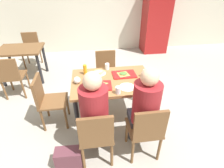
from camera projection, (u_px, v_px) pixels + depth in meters
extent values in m
cube|color=#9E998E|center=(112.00, 117.00, 2.98)|extent=(10.00, 10.00, 0.02)
cube|color=beige|center=(96.00, 2.00, 4.92)|extent=(10.00, 0.10, 2.80)
cube|color=olive|center=(112.00, 81.00, 2.61)|extent=(1.19, 0.84, 0.04)
cylinder|color=black|center=(78.00, 119.00, 2.43)|extent=(0.06, 0.06, 0.68)
cylinder|color=black|center=(152.00, 112.00, 2.56)|extent=(0.06, 0.06, 0.68)
cylinder|color=black|center=(79.00, 91.00, 3.04)|extent=(0.06, 0.06, 0.68)
cylinder|color=black|center=(139.00, 86.00, 3.16)|extent=(0.06, 0.06, 0.68)
cube|color=brown|center=(96.00, 133.00, 2.12)|extent=(0.40, 0.40, 0.03)
cube|color=brown|center=(96.00, 132.00, 1.85)|extent=(0.38, 0.04, 0.40)
cylinder|color=brown|center=(83.00, 136.00, 2.36)|extent=(0.04, 0.04, 0.40)
cylinder|color=brown|center=(108.00, 133.00, 2.40)|extent=(0.04, 0.04, 0.40)
cylinder|color=brown|center=(83.00, 158.00, 2.07)|extent=(0.04, 0.04, 0.40)
cylinder|color=brown|center=(112.00, 155.00, 2.11)|extent=(0.04, 0.04, 0.40)
cube|color=brown|center=(144.00, 128.00, 2.19)|extent=(0.40, 0.40, 0.03)
cube|color=brown|center=(150.00, 126.00, 1.92)|extent=(0.38, 0.04, 0.40)
cylinder|color=brown|center=(127.00, 131.00, 2.43)|extent=(0.04, 0.04, 0.40)
cylinder|color=brown|center=(150.00, 129.00, 2.47)|extent=(0.04, 0.04, 0.40)
cylinder|color=brown|center=(133.00, 152.00, 2.14)|extent=(0.04, 0.04, 0.40)
cylinder|color=brown|center=(159.00, 149.00, 2.18)|extent=(0.04, 0.04, 0.40)
cube|color=brown|center=(107.00, 75.00, 3.36)|extent=(0.40, 0.40, 0.03)
cube|color=brown|center=(106.00, 60.00, 3.40)|extent=(0.38, 0.04, 0.40)
cylinder|color=brown|center=(117.00, 88.00, 3.35)|extent=(0.04, 0.04, 0.40)
cylinder|color=brown|center=(99.00, 89.00, 3.31)|extent=(0.04, 0.04, 0.40)
cylinder|color=brown|center=(114.00, 79.00, 3.64)|extent=(0.04, 0.04, 0.40)
cylinder|color=brown|center=(98.00, 80.00, 3.60)|extent=(0.04, 0.04, 0.40)
cube|color=brown|center=(54.00, 101.00, 2.65)|extent=(0.40, 0.40, 0.03)
cube|color=brown|center=(38.00, 90.00, 2.52)|extent=(0.04, 0.38, 0.40)
cylinder|color=brown|center=(68.00, 105.00, 2.93)|extent=(0.04, 0.04, 0.40)
cylinder|color=brown|center=(66.00, 119.00, 2.64)|extent=(0.04, 0.04, 0.40)
cylinder|color=brown|center=(47.00, 106.00, 2.89)|extent=(0.04, 0.04, 0.40)
cylinder|color=brown|center=(43.00, 121.00, 2.60)|extent=(0.04, 0.04, 0.40)
cylinder|color=#383842|center=(90.00, 131.00, 2.41)|extent=(0.10, 0.10, 0.43)
cylinder|color=#383842|center=(101.00, 130.00, 2.43)|extent=(0.10, 0.10, 0.43)
cube|color=#383842|center=(95.00, 122.00, 2.19)|extent=(0.32, 0.28, 0.10)
cylinder|color=maroon|center=(94.00, 108.00, 1.94)|extent=(0.32, 0.32, 0.52)
sphere|color=#DBAD89|center=(92.00, 81.00, 1.75)|extent=(0.20, 0.20, 0.20)
cylinder|color=#383842|center=(132.00, 127.00, 2.48)|extent=(0.10, 0.10, 0.43)
cylinder|color=#383842|center=(143.00, 126.00, 2.50)|extent=(0.10, 0.10, 0.43)
cube|color=#383842|center=(141.00, 117.00, 2.26)|extent=(0.32, 0.28, 0.10)
cylinder|color=maroon|center=(146.00, 103.00, 2.01)|extent=(0.32, 0.32, 0.52)
sphere|color=#DBAD89|center=(150.00, 77.00, 1.82)|extent=(0.20, 0.20, 0.20)
cube|color=red|center=(99.00, 86.00, 2.44)|extent=(0.37, 0.28, 0.02)
cube|color=red|center=(124.00, 74.00, 2.72)|extent=(0.37, 0.27, 0.02)
cylinder|color=white|center=(99.00, 73.00, 2.77)|extent=(0.22, 0.22, 0.01)
cylinder|color=white|center=(127.00, 87.00, 2.42)|extent=(0.22, 0.22, 0.01)
pyramid|color=#C68C47|center=(97.00, 84.00, 2.46)|extent=(0.25, 0.17, 0.01)
ellipsoid|color=#D8C67F|center=(97.00, 83.00, 2.45)|extent=(0.17, 0.12, 0.01)
pyramid|color=#C68C47|center=(123.00, 74.00, 2.71)|extent=(0.23, 0.23, 0.01)
ellipsoid|color=#4C7233|center=(123.00, 73.00, 2.70)|extent=(0.16, 0.16, 0.01)
pyramid|color=#DBAD60|center=(98.00, 72.00, 2.77)|extent=(0.24, 0.22, 0.01)
ellipsoid|color=#D8C67F|center=(98.00, 72.00, 2.77)|extent=(0.17, 0.15, 0.01)
cylinder|color=white|center=(107.00, 66.00, 2.86)|extent=(0.07, 0.07, 0.10)
cylinder|color=white|center=(118.00, 90.00, 2.27)|extent=(0.07, 0.07, 0.10)
cylinder|color=#B7BCC6|center=(145.00, 73.00, 2.64)|extent=(0.07, 0.07, 0.12)
cylinder|color=orange|center=(85.00, 70.00, 2.70)|extent=(0.06, 0.06, 0.16)
sphere|color=silver|center=(77.00, 80.00, 2.49)|extent=(0.10, 0.10, 0.10)
cube|color=#592D38|center=(69.00, 158.00, 2.14)|extent=(0.33, 0.17, 0.28)
cube|color=maroon|center=(156.00, 19.00, 5.07)|extent=(0.70, 0.60, 1.90)
cube|color=brown|center=(20.00, 49.00, 3.72)|extent=(0.90, 0.70, 0.04)
cylinder|color=black|center=(1.00, 72.00, 3.62)|extent=(0.06, 0.06, 0.68)
cylinder|color=black|center=(40.00, 69.00, 3.71)|extent=(0.06, 0.06, 0.68)
cylinder|color=black|center=(10.00, 60.00, 4.10)|extent=(0.06, 0.06, 0.68)
cylinder|color=black|center=(45.00, 58.00, 4.20)|extent=(0.06, 0.06, 0.68)
cube|color=brown|center=(14.00, 76.00, 3.32)|extent=(0.40, 0.40, 0.03)
cube|color=brown|center=(7.00, 70.00, 3.05)|extent=(0.38, 0.04, 0.40)
cylinder|color=brown|center=(11.00, 82.00, 3.56)|extent=(0.04, 0.04, 0.40)
cylinder|color=brown|center=(28.00, 80.00, 3.60)|extent=(0.04, 0.04, 0.40)
cylinder|color=brown|center=(5.00, 91.00, 3.27)|extent=(0.04, 0.04, 0.40)
cylinder|color=brown|center=(24.00, 89.00, 3.31)|extent=(0.04, 0.04, 0.40)
cube|color=brown|center=(31.00, 51.00, 4.41)|extent=(0.40, 0.40, 0.03)
cube|color=brown|center=(30.00, 40.00, 4.45)|extent=(0.38, 0.04, 0.40)
cylinder|color=brown|center=(38.00, 61.00, 4.40)|extent=(0.04, 0.04, 0.40)
cylinder|color=brown|center=(24.00, 62.00, 4.36)|extent=(0.04, 0.04, 0.40)
cylinder|color=brown|center=(41.00, 56.00, 4.69)|extent=(0.04, 0.04, 0.40)
cylinder|color=brown|center=(28.00, 56.00, 4.65)|extent=(0.04, 0.04, 0.40)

